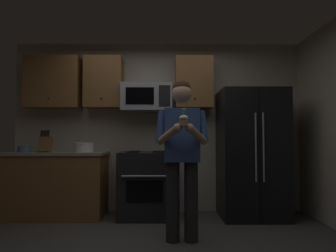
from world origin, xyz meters
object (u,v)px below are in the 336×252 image
(knife_block, at_px, (45,144))
(bowl_small_colored, at_px, (24,149))
(person, at_px, (182,149))
(microwave, at_px, (147,98))
(refrigerator, at_px, (252,154))
(bowl_large_white, at_px, (84,147))
(cupcake, at_px, (184,120))
(oven_range, at_px, (146,184))

(knife_block, xyz_separation_m, bowl_small_colored, (-0.31, 0.02, -0.07))
(bowl_small_colored, xyz_separation_m, person, (2.19, -1.02, 0.03))
(microwave, relative_size, bowl_small_colored, 3.97)
(refrigerator, height_order, bowl_large_white, refrigerator)
(microwave, distance_m, bowl_small_colored, 1.90)
(bowl_large_white, bearing_deg, cupcake, -45.55)
(oven_range, relative_size, cupcake, 5.36)
(bowl_small_colored, bearing_deg, knife_block, -4.06)
(person, bearing_deg, knife_block, 152.18)
(bowl_large_white, bearing_deg, oven_range, -1.65)
(refrigerator, distance_m, cupcake, 1.73)
(microwave, relative_size, knife_block, 2.31)
(oven_range, relative_size, knife_block, 2.91)
(refrigerator, xyz_separation_m, knife_block, (-2.93, 0.01, 0.14))
(knife_block, xyz_separation_m, person, (1.89, -1.00, -0.04))
(person, bearing_deg, bowl_large_white, 142.18)
(refrigerator, distance_m, person, 1.44)
(bowl_large_white, bearing_deg, bowl_small_colored, -177.68)
(cupcake, bearing_deg, bowl_small_colored, 148.44)
(bowl_small_colored, bearing_deg, refrigerator, -0.55)
(refrigerator, xyz_separation_m, bowl_small_colored, (-3.24, 0.03, 0.07))
(oven_range, bearing_deg, bowl_large_white, 178.35)
(refrigerator, relative_size, knife_block, 5.63)
(refrigerator, relative_size, bowl_small_colored, 9.66)
(knife_block, relative_size, bowl_small_colored, 1.72)
(oven_range, bearing_deg, microwave, 89.98)
(microwave, distance_m, refrigerator, 1.72)
(bowl_large_white, xyz_separation_m, bowl_small_colored, (-0.84, -0.03, -0.03))
(microwave, relative_size, cupcake, 4.26)
(bowl_large_white, height_order, cupcake, cupcake)
(microwave, bearing_deg, person, -68.42)
(oven_range, height_order, cupcake, cupcake)
(microwave, relative_size, refrigerator, 0.41)
(bowl_large_white, height_order, person, person)
(knife_block, relative_size, bowl_large_white, 1.10)
(refrigerator, relative_size, person, 1.02)
(refrigerator, distance_m, bowl_large_white, 2.40)
(oven_range, height_order, microwave, microwave)
(oven_range, bearing_deg, bowl_small_colored, -179.74)
(bowl_small_colored, bearing_deg, bowl_large_white, 2.32)
(knife_block, bearing_deg, microwave, 5.94)
(oven_range, xyz_separation_m, bowl_large_white, (-0.90, 0.03, 0.53))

